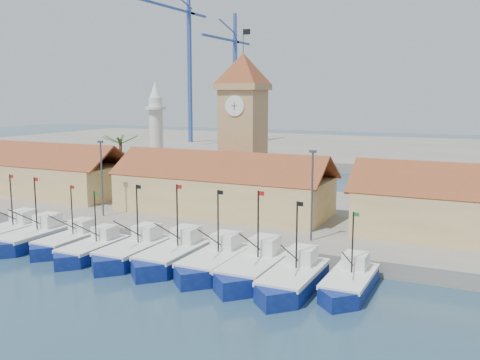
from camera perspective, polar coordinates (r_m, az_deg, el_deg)
The scene contains 21 objects.
ground at distance 50.43m, azimuth -12.43°, elevation -9.43°, with size 400.00×400.00×0.00m, color #1C314B.
quay at distance 70.03m, azimuth -0.37°, elevation -3.40°, with size 140.00×32.00×1.50m, color gray.
terminal at distance 151.31m, azimuth 13.91°, elevation 3.10°, with size 240.00×80.00×2.00m, color gray.
boat_0 at distance 63.98m, azimuth -23.63°, elevation -5.31°, with size 3.71×10.16×7.69m.
boat_1 at distance 60.79m, azimuth -21.41°, elevation -5.89°, with size 3.71×10.16×7.69m.
boat_2 at distance 58.28m, azimuth -17.92°, elevation -6.40°, with size 3.39×9.28×7.02m.
boat_3 at distance 54.81m, azimuth -15.62°, elevation -7.28°, with size 3.32×9.10×6.88m.
boat_4 at distance 52.79m, azimuth -11.39°, elevation -7.64°, with size 3.74×10.25×7.75m.
boat_5 at distance 50.79m, azimuth -7.22°, elevation -8.17°, with size 3.87×10.60×8.02m.
boat_6 at distance 48.66m, azimuth -2.85°, elevation -8.90°, with size 3.77×10.33×7.82m.
boat_7 at distance 46.82m, azimuth 1.44°, elevation -9.58°, with size 3.90×10.69×8.09m.
boat_8 at distance 44.50m, azimuth 5.58°, elevation -10.69°, with size 3.71×10.15×7.68m.
boat_9 at distance 44.67m, azimuth 11.52°, elevation -10.86°, with size 3.33×9.11×6.89m.
hall_left at distance 85.22m, azimuth -21.40°, elevation 0.41°, with size 31.20×10.13×7.61m.
hall_center at distance 65.88m, azimuth -1.88°, elevation -1.32°, with size 27.04×10.13×7.61m.
clock_tower at distance 70.31m, azimuth 0.33°, elevation 5.88°, with size 5.80×5.80×22.70m.
minaret at distance 79.62m, azimuth -8.91°, elevation 4.52°, with size 3.00×3.00×16.30m.
palm_tree at distance 81.28m, azimuth -12.57°, elevation 2.04°, with size 5.60×5.03×8.39m.
lamp_posts at distance 58.31m, azimuth -5.05°, elevation -0.21°, with size 80.70×0.25×9.03m.
crane_blue_far at distance 161.08m, azimuth -5.78°, elevation 13.20°, with size 1.00×36.76×45.90m.
crane_blue_near at distance 161.00m, azimuth -0.71°, elevation 11.41°, with size 1.00×29.64×37.68m.
Camera 1 is at (29.66, -37.65, 15.70)m, focal length 40.00 mm.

